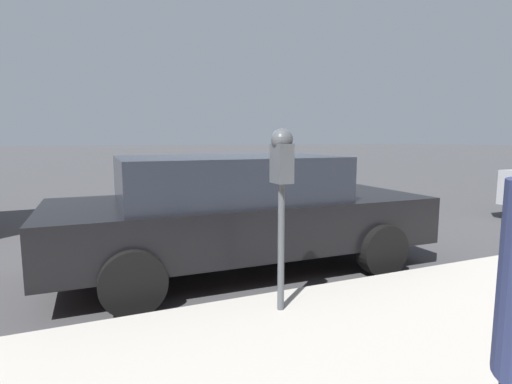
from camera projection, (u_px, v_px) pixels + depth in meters
name	position (u px, v px, depth m)	size (l,w,h in m)	color
ground_plane	(238.00, 247.00, 6.20)	(220.00, 220.00, 0.00)	#424244
parking_meter	(282.00, 173.00, 3.44)	(0.21, 0.19, 1.61)	#4C5156
car_black	(239.00, 209.00, 5.12)	(2.14, 4.76, 1.46)	black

